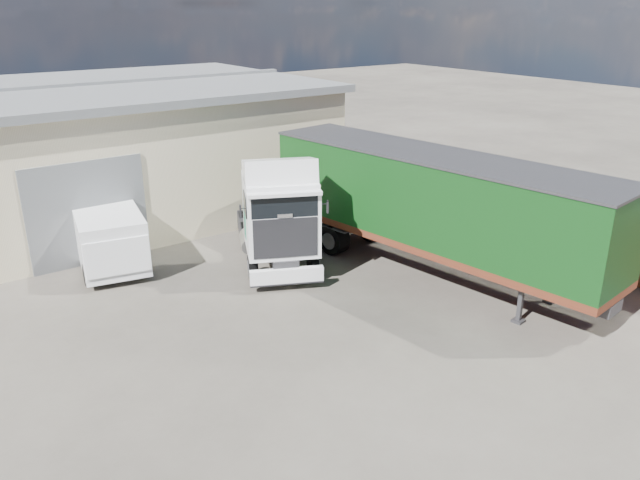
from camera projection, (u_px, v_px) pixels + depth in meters
ground at (305, 373)px, 15.21m from camera, size 120.00×120.00×0.00m
brick_boundary_wall at (452, 190)px, 25.62m from camera, size 0.35×26.00×2.50m
tractor_unit at (278, 220)px, 20.74m from camera, size 4.58×6.29×4.03m
box_trailer at (430, 202)px, 20.02m from camera, size 4.17×12.43×4.06m
panel_van at (108, 235)px, 21.25m from camera, size 2.92×5.24×2.02m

